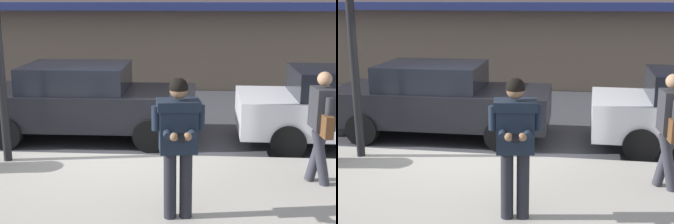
{
  "view_description": "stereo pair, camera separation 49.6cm",
  "coord_description": "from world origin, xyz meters",
  "views": [
    {
      "loc": [
        1.61,
        -8.06,
        2.87
      ],
      "look_at": [
        1.24,
        -2.47,
        1.49
      ],
      "focal_mm": 50.0,
      "sensor_mm": 36.0,
      "label": 1
    },
    {
      "loc": [
        2.11,
        -8.01,
        2.87
      ],
      "look_at": [
        1.24,
        -2.47,
        1.49
      ],
      "focal_mm": 50.0,
      "sensor_mm": 36.0,
      "label": 2
    }
  ],
  "objects": [
    {
      "name": "ground_plane",
      "position": [
        0.0,
        0.0,
        0.0
      ],
      "size": [
        80.0,
        80.0,
        0.0
      ],
      "primitive_type": "plane",
      "color": "#3D3D42"
    },
    {
      "name": "curb_paint_line",
      "position": [
        1.0,
        0.05,
        0.0
      ],
      "size": [
        28.0,
        0.12,
        0.01
      ],
      "primitive_type": "cube",
      "color": "silver",
      "rests_on": "ground"
    },
    {
      "name": "pedestrian_with_bag",
      "position": [
        3.42,
        -1.33,
        1.11
      ],
      "size": [
        0.35,
        0.72,
        1.7
      ],
      "color": "#33333D",
      "rests_on": "sidewalk"
    },
    {
      "name": "parked_sedan_mid",
      "position": [
        -0.74,
        1.23,
        0.79
      ],
      "size": [
        4.52,
        1.96,
        1.54
      ],
      "color": "black",
      "rests_on": "ground"
    },
    {
      "name": "man_texting_on_phone",
      "position": [
        1.38,
        -2.6,
        1.25
      ],
      "size": [
        0.64,
        0.62,
        1.81
      ],
      "color": "#23232B",
      "rests_on": "sidewalk"
    }
  ]
}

